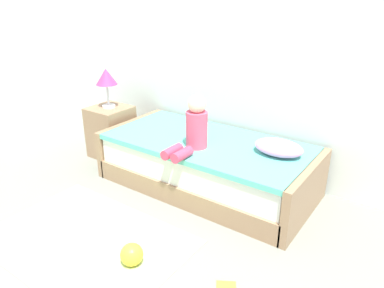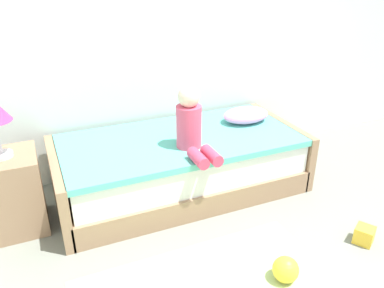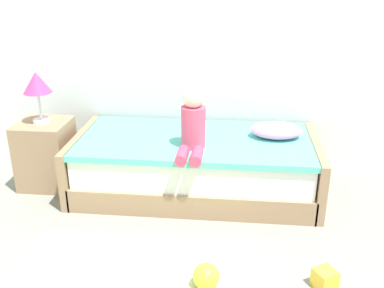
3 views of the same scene
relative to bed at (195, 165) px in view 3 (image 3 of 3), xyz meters
name	(u,v)px [view 3 (image 3 of 3)]	position (x,y,z in m)	size (l,w,h in m)	color
wall_rear	(267,17)	(0.58, 0.60, 1.20)	(7.20, 0.10, 2.90)	silver
bed	(195,165)	(0.00, 0.00, 0.00)	(2.11, 1.00, 0.50)	#997556
nightstand	(46,154)	(-1.35, -0.01, 0.05)	(0.44, 0.44, 0.60)	#997556
table_lamp	(37,85)	(-1.35, -0.01, 0.69)	(0.24, 0.24, 0.45)	silver
child_figure	(193,125)	(0.00, -0.23, 0.46)	(0.20, 0.51, 0.50)	#E04C6B
pillow	(276,130)	(0.69, 0.10, 0.32)	(0.44, 0.30, 0.13)	#EA8CC6
toy_ball	(206,276)	(0.20, -1.28, -0.16)	(0.17, 0.17, 0.17)	yellow
area_rug	(129,283)	(-0.30, -1.30, -0.24)	(1.60, 1.10, 0.01)	#B2D189
toy_block	(325,279)	(0.94, -1.20, -0.18)	(0.13, 0.13, 0.13)	yellow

